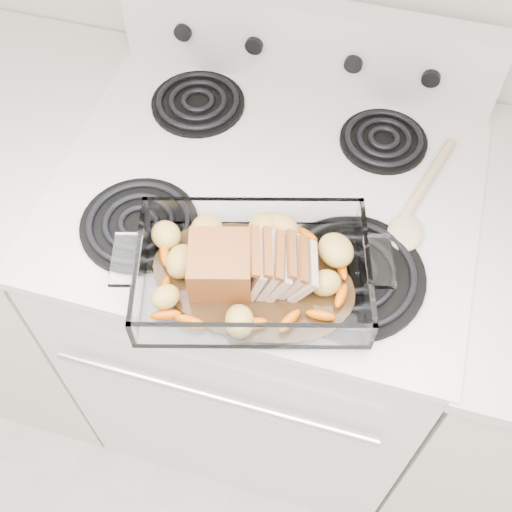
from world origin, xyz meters
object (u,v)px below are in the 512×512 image
(electric_range, at_px, (265,303))
(counter_left, at_px, (21,245))
(baking_dish, at_px, (253,276))
(pork_roast, at_px, (241,264))

(electric_range, distance_m, counter_left, 0.67)
(electric_range, bearing_deg, counter_left, -179.90)
(counter_left, relative_size, baking_dish, 2.51)
(counter_left, height_order, pork_roast, pork_roast)
(counter_left, distance_m, baking_dish, 0.89)
(pork_roast, bearing_deg, counter_left, -175.36)
(counter_left, height_order, baking_dish, baking_dish)
(electric_range, bearing_deg, baking_dish, -80.81)
(counter_left, bearing_deg, pork_roast, -17.99)
(baking_dish, distance_m, pork_roast, 0.03)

